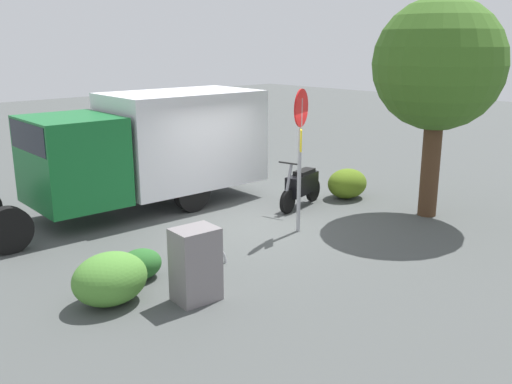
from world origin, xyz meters
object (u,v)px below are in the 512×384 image
box_truck_near (147,145)px  motorcycle (302,186)px  utility_cabinet (196,265)px  street_tree (439,66)px  bike_rack_hoop (207,268)px  stop_sign (300,138)px

box_truck_near → motorcycle: box_truck_near is taller
utility_cabinet → street_tree: bearing=179.0°
utility_cabinet → bike_rack_hoop: size_ratio=1.37×
motorcycle → street_tree: 4.09m
motorcycle → street_tree: street_tree is taller
stop_sign → street_tree: bearing=157.6°
street_tree → stop_sign: bearing=-22.4°
motorcycle → bike_rack_hoop: size_ratio=2.10×
box_truck_near → bike_rack_hoop: 4.44m
box_truck_near → utility_cabinet: bearing=67.4°
street_tree → bike_rack_hoop: street_tree is taller
stop_sign → street_tree: (-3.02, 1.24, 1.39)m
utility_cabinet → bike_rack_hoop: bearing=-135.7°
bike_rack_hoop → motorcycle: bearing=-160.4°
stop_sign → box_truck_near: bearing=-70.7°
stop_sign → utility_cabinet: size_ratio=2.56×
box_truck_near → stop_sign: (-1.29, 3.69, 0.45)m
bike_rack_hoop → street_tree: bearing=170.0°
motorcycle → stop_sign: (1.43, 1.22, 1.47)m
street_tree → utility_cabinet: (6.59, -0.12, -2.79)m
stop_sign → street_tree: size_ratio=0.62×
motorcycle → stop_sign: stop_sign is taller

